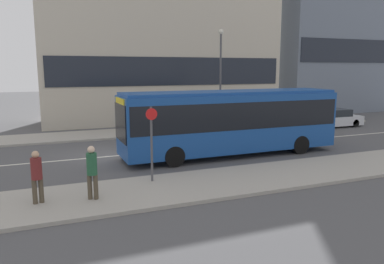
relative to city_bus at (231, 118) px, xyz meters
name	(u,v)px	position (x,y,z in m)	size (l,w,h in m)	color
ground_plane	(112,156)	(-5.75, 2.00, -1.90)	(120.00, 120.00, 0.00)	#4F4F51
sidewalk_near	(144,192)	(-5.75, -4.25, -1.83)	(44.00, 3.50, 0.13)	#A39E93
sidewalk_far	(95,135)	(-5.75, 8.25, -1.83)	(44.00, 3.50, 0.13)	#A39E93
lane_centerline	(112,156)	(-5.75, 2.00, -1.89)	(41.80, 0.16, 0.01)	silver
apartment_block_left_tower	(163,30)	(0.99, 14.21, 5.73)	(19.95, 5.51, 15.28)	beige
apartment_block_right_tower	(330,2)	(19.05, 14.68, 9.17)	(12.20, 6.43, 22.16)	slate
city_bus	(231,118)	(0.00, 0.00, 0.00)	(11.32, 2.61, 3.30)	#194793
parked_car_0	(281,121)	(6.97, 5.42, -1.23)	(4.32, 1.70, 1.44)	navy
parked_car_1	(334,118)	(11.87, 5.44, -1.26)	(4.20, 1.80, 1.35)	silver
pedestrian_near_stop	(37,174)	(-9.22, -4.24, -0.79)	(0.35, 0.34, 1.72)	#4C4233
pedestrian_down_pavement	(92,169)	(-7.53, -4.51, -0.74)	(0.34, 0.34, 1.80)	#4C4233
bus_stop_sign	(152,138)	(-5.15, -3.30, -0.10)	(0.44, 0.12, 2.87)	#4C4C51
street_lamp	(221,69)	(3.05, 7.35, 2.49)	(0.36, 0.36, 7.00)	#4C4C51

